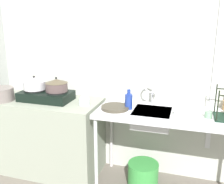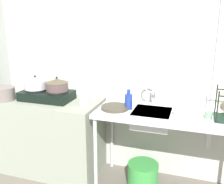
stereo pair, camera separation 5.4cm
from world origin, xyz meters
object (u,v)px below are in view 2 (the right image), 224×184
Objects in this scene: cup_by_rack at (208,115)px; bucket_on_floor at (143,175)px; pot_beside_stove at (3,94)px; pot_on_right_burner at (57,85)px; pot_on_left_burner at (35,83)px; sink_basin at (152,118)px; percolator at (84,97)px; bottle_by_sink at (129,101)px; small_bowl_on_drainboard at (180,113)px; frying_pan at (115,107)px; stove at (47,95)px; faucet at (152,88)px.

bucket_on_floor is (-0.59, 0.03, -0.76)m from cup_by_rack.
pot_on_right_burner is at bearing 14.13° from pot_beside_stove.
sink_basin is at bearing -0.31° from pot_on_left_burner.
percolator reaches higher than pot_beside_stove.
cup_by_rack is 0.33× the size of bottle_by_sink.
pot_on_right_burner reaches higher than small_bowl_on_drainboard.
frying_pan is (-0.37, -0.05, 0.09)m from sink_basin.
stove is 1.71m from cup_by_rack.
stove is at bearing 177.25° from percolator.
pot_beside_stove is at bearing -175.00° from sink_basin.
stove is 2.83× the size of bottle_by_sink.
bucket_on_floor is (0.98, -0.01, -0.91)m from pot_on_right_burner.
small_bowl_on_drainboard reaches higher than frying_pan.
percolator is 1.23× the size of small_bowl_on_drainboard.
cup_by_rack is 0.25m from small_bowl_on_drainboard.
pot_on_left_burner is at bearing 179.15° from bottle_by_sink.
small_bowl_on_drainboard is at bearing 177.43° from cup_by_rack.
small_bowl_on_drainboard is at bearing -3.62° from bucket_on_floor.
pot_beside_stove is at bearing -176.50° from small_bowl_on_drainboard.
pot_on_left_burner is 0.28m from pot_on_right_burner.
sink_basin is at bearing -0.40° from pot_on_right_burner.
pot_on_right_burner is 1.03m from faucet.
small_bowl_on_drainboard is (0.30, -0.17, -0.18)m from faucet.
frying_pan is at bearing -4.70° from pot_on_right_burner.
cup_by_rack is at bearing -2.24° from bottle_by_sink.
bottle_by_sink is (0.13, 0.04, 0.07)m from frying_pan.
stove is at bearing 179.03° from bottle_by_sink.
stove is at bearing 178.65° from small_bowl_on_drainboard.
percolator reaches higher than stove.
faucet is (1.02, 0.14, 0.02)m from pot_on_right_burner.
pot_beside_stove is at bearing -174.52° from bottle_by_sink.
cup_by_rack reaches higher than small_bowl_on_drainboard.
bucket_on_floor is at bearing -102.65° from faucet.
stove is 1.91× the size of faucet.
bottle_by_sink is at bearing -179.03° from bucket_on_floor.
sink_basin is 0.29m from bottle_by_sink.
pot_on_left_burner reaches higher than stove.
bucket_on_floor is (0.17, 0.00, -0.81)m from bottle_by_sink.
frying_pan reaches higher than sink_basin.
stove is 0.47m from percolator.
pot_on_right_burner reaches higher than cup_by_rack.
small_bowl_on_drainboard is at bearing -1.49° from pot_on_right_burner.
faucet is at bearing 37.15° from bottle_by_sink.
pot_on_left_burner is at bearing 179.40° from bucket_on_floor.
pot_beside_stove is 3.83× the size of cup_by_rack.
stove is 8.44× the size of cup_by_rack.
bottle_by_sink is at bearing -0.85° from pot_on_left_burner.
sink_basin is 1.81× the size of bottle_by_sink.
faucet is (-0.03, 0.15, 0.28)m from sink_basin.
bottle_by_sink is (-0.51, 0.02, 0.07)m from small_bowl_on_drainboard.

